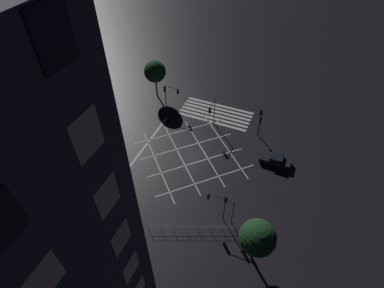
{
  "coord_description": "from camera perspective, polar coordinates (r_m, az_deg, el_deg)",
  "views": [
    {
      "loc": [
        -11.35,
        26.93,
        30.4
      ],
      "look_at": [
        0.0,
        0.0,
        1.95
      ],
      "focal_mm": 28.0,
      "sensor_mm": 36.0,
      "label": 1
    }
  ],
  "objects": [
    {
      "name": "road_markings",
      "position": [
        46.62,
        2.56,
        3.49
      ],
      "size": [
        17.19,
        21.05,
        0.01
      ],
      "color": "silver",
      "rests_on": "ground_plane"
    },
    {
      "name": "street_tree_near",
      "position": [
        30.22,
        12.35,
        -17.05
      ],
      "size": [
        3.62,
        3.62,
        6.19
      ],
      "color": "#38281C",
      "rests_on": "ground_plane"
    },
    {
      "name": "street_lamp_east",
      "position": [
        34.88,
        -22.43,
        -4.68
      ],
      "size": [
        0.47,
        0.47,
        8.86
      ],
      "color": "#2D2D30",
      "rests_on": "ground_plane"
    },
    {
      "name": "traffic_light_sw_main",
      "position": [
        44.46,
        12.85,
        3.96
      ],
      "size": [
        0.39,
        0.36,
        3.4
      ],
      "color": "#2D2D30",
      "rests_on": "ground_plane"
    },
    {
      "name": "street_lamp_west",
      "position": [
        27.86,
        -10.21,
        -20.76
      ],
      "size": [
        0.51,
        0.51,
        7.66
      ],
      "color": "#2D2D30",
      "rests_on": "ground_plane"
    },
    {
      "name": "street_tree_far",
      "position": [
        50.86,
        -7.07,
        13.53
      ],
      "size": [
        3.61,
        3.61,
        6.51
      ],
      "color": "#38281C",
      "rests_on": "ground_plane"
    },
    {
      "name": "traffic_light_se_main",
      "position": [
        48.3,
        -3.78,
        9.71
      ],
      "size": [
        2.49,
        0.36,
        4.22
      ],
      "rotation": [
        0.0,
        0.0,
        3.14
      ],
      "color": "#2D2D30",
      "rests_on": "ground_plane"
    },
    {
      "name": "traffic_light_median_south",
      "position": [
        44.28,
        3.82,
        6.49
      ],
      "size": [
        0.36,
        2.55,
        4.59
      ],
      "rotation": [
        0.0,
        0.0,
        1.57
      ],
      "color": "#2D2D30",
      "rests_on": "ground_plane"
    },
    {
      "name": "traffic_light_nw_cross",
      "position": [
        33.53,
        6.36,
        -11.14
      ],
      "size": [
        0.36,
        0.39,
        4.13
      ],
      "rotation": [
        0.0,
        0.0,
        -1.57
      ],
      "color": "#2D2D30",
      "rests_on": "ground_plane"
    },
    {
      "name": "ground_plane",
      "position": [
        42.17,
        -0.0,
        -1.9
      ],
      "size": [
        200.0,
        200.0,
        0.0
      ],
      "primitive_type": "plane",
      "color": "black"
    },
    {
      "name": "pedestrian_railing",
      "position": [
        34.4,
        -0.0,
        -15.57
      ],
      "size": [
        8.89,
        3.78,
        1.05
      ],
      "rotation": [
        0.0,
        0.0,
        -2.74
      ],
      "color": "gray",
      "rests_on": "ground_plane"
    },
    {
      "name": "traffic_light_se_cross",
      "position": [
        48.73,
        -5.18,
        9.67
      ],
      "size": [
        0.36,
        0.39,
        4.05
      ],
      "rotation": [
        0.0,
        0.0,
        1.57
      ],
      "color": "#2D2D30",
      "rests_on": "ground_plane"
    },
    {
      "name": "traffic_light_sw_cross",
      "position": [
        44.14,
        12.85,
        4.97
      ],
      "size": [
        0.36,
        0.39,
        4.54
      ],
      "rotation": [
        0.0,
        0.0,
        1.57
      ],
      "color": "#2D2D30",
      "rests_on": "ground_plane"
    },
    {
      "name": "traffic_light_ne_cross",
      "position": [
        38.92,
        -14.9,
        -3.69
      ],
      "size": [
        0.36,
        0.39,
        3.39
      ],
      "rotation": [
        0.0,
        0.0,
        -1.57
      ],
      "color": "#2D2D30",
      "rests_on": "ground_plane"
    },
    {
      "name": "waiting_car",
      "position": [
        42.12,
        15.59,
        -2.86
      ],
      "size": [
        4.11,
        1.82,
        1.34
      ],
      "color": "black",
      "rests_on": "ground_plane"
    },
    {
      "name": "traffic_light_nw_main",
      "position": [
        33.49,
        5.22,
        -10.98
      ],
      "size": [
        3.2,
        0.36,
        4.02
      ],
      "color": "#2D2D30",
      "rests_on": "ground_plane"
    }
  ]
}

